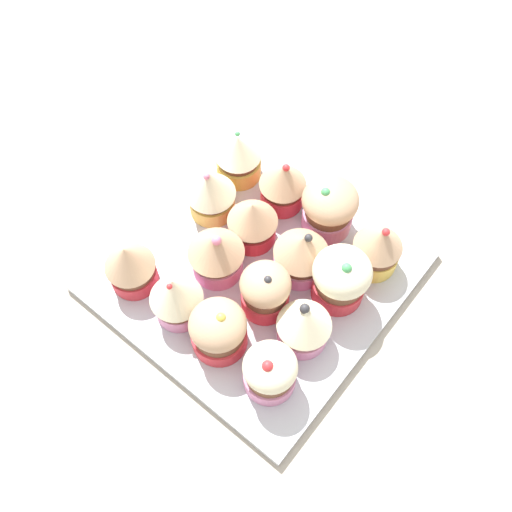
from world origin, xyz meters
The scene contains 17 objects.
ground_plane centered at (0.00, 0.00, -1.50)cm, with size 180.00×180.00×3.00cm, color #B2A899.
baking_tray centered at (0.00, 0.00, 0.60)cm, with size 30.92×30.92×1.20cm.
cupcake_0 centered at (-9.40, -9.46, 4.41)cm, with size 5.55×5.55×6.75cm.
cupcake_1 centered at (-3.32, -9.17, 4.76)cm, with size 5.83×5.83×7.17cm.
cupcake_2 centered at (3.28, -9.06, 5.14)cm, with size 6.42×6.42×7.92cm.
cupcake_3 centered at (9.10, -9.96, 4.74)cm, with size 5.52×5.52×7.30cm.
cupcake_4 centered at (-9.34, -2.57, 4.51)cm, with size 6.05×6.05×6.95cm.
cupcake_5 centered at (-2.85, -3.60, 4.73)cm, with size 5.50×5.50×7.19cm.
cupcake_6 centered at (3.24, -3.80, 4.60)cm, with size 6.21×6.21×7.00cm.
cupcake_7 centered at (9.90, -2.74, 4.97)cm, with size 6.52×6.52×7.54cm.
cupcake_8 centered at (-9.48, 3.18, 5.15)cm, with size 5.78×5.78×7.77cm.
cupcake_9 centered at (-2.80, 3.38, 5.06)cm, with size 6.35×6.35×7.67cm.
cupcake_10 centered at (3.03, 2.98, 4.76)cm, with size 5.83×5.83×6.83cm.
cupcake_11 centered at (9.15, 3.40, 4.77)cm, with size 5.59×5.59×7.15cm.
cupcake_12 centered at (-9.85, 9.74, 4.92)cm, with size 5.65×5.65×7.19cm.
cupcake_13 centered at (2.96, 9.21, 5.04)cm, with size 5.89×5.89×7.62cm.
cupcake_14 centered at (9.11, 10.18, 4.71)cm, with size 5.58×5.58×7.17cm.
Camera 1 is at (-24.76, -20.17, 63.27)cm, focal length 42.45 mm.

